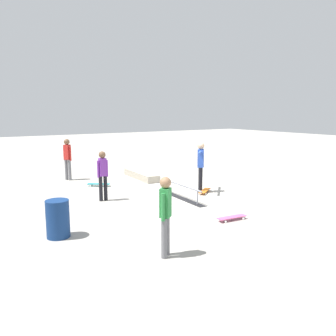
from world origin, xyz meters
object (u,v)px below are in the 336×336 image
(bystander_green_shirt, at_px, (165,212))
(bystander_red_shirt, at_px, (67,157))
(skateboard_main, at_px, (205,191))
(trash_bin, at_px, (58,219))
(bystander_purple_shirt, at_px, (103,173))
(grind_rail, at_px, (182,192))
(skate_ledge, at_px, (141,175))
(loose_skateboard_teal, at_px, (99,184))
(loose_skateboard_pink, at_px, (232,217))
(skater_main, at_px, (201,164))

(bystander_green_shirt, height_order, bystander_red_shirt, bystander_red_shirt)
(skateboard_main, xyz_separation_m, trash_bin, (-1.50, 5.20, 0.33))
(bystander_purple_shirt, height_order, trash_bin, bystander_purple_shirt)
(bystander_purple_shirt, height_order, bystander_green_shirt, bystander_green_shirt)
(bystander_green_shirt, bearing_deg, grind_rail, -167.98)
(grind_rail, height_order, trash_bin, trash_bin)
(bystander_green_shirt, height_order, trash_bin, bystander_green_shirt)
(skate_ledge, relative_size, loose_skateboard_teal, 2.94)
(skateboard_main, height_order, bystander_green_shirt, bystander_green_shirt)
(loose_skateboard_pink, height_order, trash_bin, trash_bin)
(skater_main, xyz_separation_m, trash_bin, (-1.64, 5.13, -0.56))
(skater_main, relative_size, loose_skateboard_teal, 2.17)
(grind_rail, bearing_deg, bystander_green_shirt, 143.62)
(skate_ledge, xyz_separation_m, loose_skateboard_pink, (-6.00, 0.68, -0.06))
(skate_ledge, height_order, bystander_purple_shirt, bystander_purple_shirt)
(bystander_purple_shirt, bearing_deg, skateboard_main, 166.18)
(trash_bin, bearing_deg, skater_main, -72.24)
(bystander_green_shirt, bearing_deg, skater_main, -174.12)
(bystander_green_shirt, bearing_deg, bystander_purple_shirt, -136.74)
(skateboard_main, distance_m, loose_skateboard_pink, 2.93)
(bystander_green_shirt, bearing_deg, bystander_red_shirt, -133.73)
(skate_ledge, height_order, bystander_red_shirt, bystander_red_shirt)
(loose_skateboard_teal, bearing_deg, bystander_purple_shirt, -72.38)
(skate_ledge, distance_m, bystander_green_shirt, 7.69)
(loose_skateboard_pink, distance_m, loose_skateboard_teal, 5.67)
(bystander_green_shirt, bearing_deg, loose_skateboard_teal, -139.93)
(loose_skateboard_pink, bearing_deg, skate_ledge, -91.63)
(bystander_red_shirt, bearing_deg, skate_ledge, 29.92)
(bystander_green_shirt, xyz_separation_m, loose_skateboard_pink, (0.94, -2.55, -0.78))
(skateboard_main, bearing_deg, grind_rail, -26.01)
(skate_ledge, bearing_deg, bystander_purple_shirt, 133.42)
(bystander_purple_shirt, distance_m, bystander_green_shirt, 4.49)
(grind_rail, height_order, bystander_purple_shirt, bystander_purple_shirt)
(grind_rail, bearing_deg, loose_skateboard_pink, 178.00)
(bystander_green_shirt, relative_size, loose_skateboard_teal, 1.96)
(grind_rail, relative_size, loose_skateboard_pink, 2.82)
(loose_skateboard_teal, bearing_deg, trash_bin, -85.85)
(skateboard_main, height_order, bystander_purple_shirt, bystander_purple_shirt)
(bystander_green_shirt, height_order, loose_skateboard_pink, bystander_green_shirt)
(skater_main, xyz_separation_m, loose_skateboard_teal, (2.73, 2.50, -0.90))
(skate_ledge, xyz_separation_m, bystander_red_shirt, (1.23, 2.57, 0.78))
(skate_ledge, bearing_deg, skateboard_main, -170.22)
(trash_bin, bearing_deg, skateboard_main, -73.90)
(skater_main, xyz_separation_m, skateboard_main, (-0.14, -0.08, -0.90))
(loose_skateboard_pink, xyz_separation_m, trash_bin, (1.15, 3.95, 0.33))
(bystander_red_shirt, height_order, trash_bin, bystander_red_shirt)
(skater_main, height_order, bystander_green_shirt, skater_main)
(loose_skateboard_teal, bearing_deg, skate_ledge, 48.76)
(bystander_purple_shirt, height_order, loose_skateboard_teal, bystander_purple_shirt)
(bystander_purple_shirt, xyz_separation_m, bystander_red_shirt, (3.72, -0.06, 0.06))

